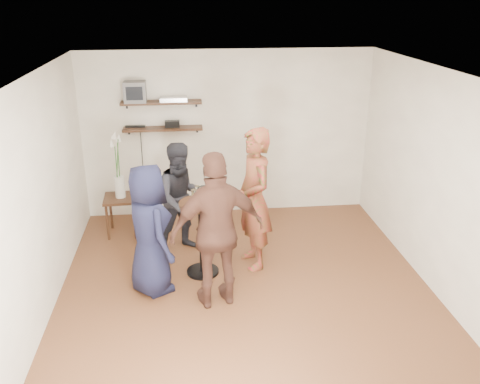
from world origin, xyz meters
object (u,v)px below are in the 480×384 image
at_px(crt_monitor, 135,92).
at_px(person_navy, 149,230).
at_px(radio, 172,124).
at_px(person_brown, 218,231).
at_px(side_table, 121,203).
at_px(drinks_table, 202,228).
at_px(person_plaid, 254,199).
at_px(person_dark, 182,198).
at_px(dvd_deck, 174,99).

distance_m(crt_monitor, person_navy, 2.50).
height_order(radio, person_brown, person_brown).
height_order(side_table, drinks_table, drinks_table).
distance_m(drinks_table, person_brown, 0.76).
relative_size(side_table, drinks_table, 0.59).
distance_m(radio, side_table, 1.41).
xyz_separation_m(person_plaid, person_navy, (-1.30, -0.48, -0.13)).
bearing_deg(person_navy, person_dark, -49.47).
distance_m(radio, person_plaid, 2.06).
height_order(drinks_table, person_plaid, person_plaid).
height_order(radio, drinks_table, radio).
distance_m(crt_monitor, radio, 0.72).
bearing_deg(crt_monitor, drinks_table, -64.91).
bearing_deg(person_plaid, crt_monitor, -150.42).
height_order(drinks_table, person_navy, person_navy).
bearing_deg(radio, crt_monitor, 180.00).
xyz_separation_m(crt_monitor, person_navy, (0.24, -2.17, -1.22)).
height_order(crt_monitor, dvd_deck, crt_monitor).
xyz_separation_m(crt_monitor, radio, (0.52, 0.00, -0.50)).
relative_size(dvd_deck, radio, 1.82).
xyz_separation_m(radio, person_plaid, (1.03, -1.69, -0.59)).
bearing_deg(drinks_table, crt_monitor, 115.09).
height_order(dvd_deck, side_table, dvd_deck).
bearing_deg(person_brown, person_navy, -37.59).
xyz_separation_m(person_dark, person_navy, (-0.39, -0.99, 0.02)).
relative_size(dvd_deck, person_dark, 0.26).
bearing_deg(person_dark, radio, 76.70).
bearing_deg(person_plaid, dvd_deck, -162.50).
bearing_deg(person_navy, person_plaid, -97.50).
distance_m(dvd_deck, radio, 0.38).
distance_m(side_table, drinks_table, 1.71).
relative_size(crt_monitor, person_dark, 0.21).
relative_size(person_plaid, person_dark, 1.20).
bearing_deg(crt_monitor, person_brown, -67.96).
bearing_deg(crt_monitor, side_table, -115.44).
height_order(dvd_deck, drinks_table, dvd_deck).
bearing_deg(drinks_table, radio, 100.61).
relative_size(radio, person_brown, 0.12).
bearing_deg(dvd_deck, person_plaid, -59.58).
xyz_separation_m(dvd_deck, drinks_table, (0.31, -1.84, -1.26)).
height_order(radio, person_navy, person_navy).
bearing_deg(person_dark, drinks_table, -90.00).
relative_size(crt_monitor, dvd_deck, 0.80).
height_order(person_dark, person_brown, person_brown).
bearing_deg(person_plaid, drinks_table, -90.00).
height_order(side_table, person_navy, person_navy).
height_order(drinks_table, person_brown, person_brown).
bearing_deg(radio, side_table, -144.32).
distance_m(dvd_deck, person_navy, 2.45).
bearing_deg(side_table, person_plaid, -31.73).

